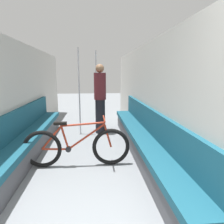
{
  "coord_description": "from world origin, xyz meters",
  "views": [
    {
      "loc": [
        0.17,
        -0.55,
        1.51
      ],
      "look_at": [
        0.55,
        3.61,
        0.71
      ],
      "focal_mm": 32.0,
      "sensor_mm": 36.0,
      "label": 1
    }
  ],
  "objects_px": {
    "bench_seat_row_left": "(24,144)",
    "bench_seat_row_right": "(143,140)",
    "passenger_standing": "(100,98)",
    "grab_pole_far": "(96,92)",
    "grab_pole_near": "(79,94)",
    "bicycle": "(77,147)"
  },
  "relations": [
    {
      "from": "bench_seat_row_right",
      "to": "passenger_standing",
      "type": "height_order",
      "value": "passenger_standing"
    },
    {
      "from": "bicycle",
      "to": "grab_pole_near",
      "type": "xyz_separation_m",
      "value": [
        -0.06,
        1.8,
        0.7
      ]
    },
    {
      "from": "bench_seat_row_left",
      "to": "grab_pole_far",
      "type": "relative_size",
      "value": 2.14
    },
    {
      "from": "bench_seat_row_left",
      "to": "passenger_standing",
      "type": "bearing_deg",
      "value": 47.63
    },
    {
      "from": "bench_seat_row_left",
      "to": "bicycle",
      "type": "height_order",
      "value": "bench_seat_row_left"
    },
    {
      "from": "grab_pole_far",
      "to": "grab_pole_near",
      "type": "bearing_deg",
      "value": -129.2
    },
    {
      "from": "bench_seat_row_left",
      "to": "grab_pole_far",
      "type": "height_order",
      "value": "grab_pole_far"
    },
    {
      "from": "grab_pole_near",
      "to": "grab_pole_far",
      "type": "xyz_separation_m",
      "value": [
        0.42,
        0.52,
        0.0
      ]
    },
    {
      "from": "bench_seat_row_right",
      "to": "passenger_standing",
      "type": "relative_size",
      "value": 2.6
    },
    {
      "from": "bicycle",
      "to": "grab_pole_near",
      "type": "height_order",
      "value": "grab_pole_near"
    },
    {
      "from": "grab_pole_far",
      "to": "bicycle",
      "type": "bearing_deg",
      "value": -98.88
    },
    {
      "from": "bicycle",
      "to": "passenger_standing",
      "type": "bearing_deg",
      "value": 83.25
    },
    {
      "from": "bicycle",
      "to": "grab_pole_near",
      "type": "bearing_deg",
      "value": 98.69
    },
    {
      "from": "bench_seat_row_left",
      "to": "grab_pole_near",
      "type": "xyz_separation_m",
      "value": [
        0.89,
        1.46,
        0.74
      ]
    },
    {
      "from": "grab_pole_near",
      "to": "grab_pole_far",
      "type": "bearing_deg",
      "value": 50.8
    },
    {
      "from": "bench_seat_row_right",
      "to": "passenger_standing",
      "type": "distance_m",
      "value": 1.81
    },
    {
      "from": "bench_seat_row_left",
      "to": "bench_seat_row_right",
      "type": "xyz_separation_m",
      "value": [
        2.15,
        0.0,
        0.0
      ]
    },
    {
      "from": "bench_seat_row_left",
      "to": "bench_seat_row_right",
      "type": "relative_size",
      "value": 1.0
    },
    {
      "from": "bench_seat_row_right",
      "to": "grab_pole_near",
      "type": "xyz_separation_m",
      "value": [
        -1.26,
        1.46,
        0.74
      ]
    },
    {
      "from": "bench_seat_row_right",
      "to": "grab_pole_far",
      "type": "distance_m",
      "value": 2.27
    },
    {
      "from": "bench_seat_row_left",
      "to": "grab_pole_near",
      "type": "bearing_deg",
      "value": 58.69
    },
    {
      "from": "bench_seat_row_left",
      "to": "bicycle",
      "type": "relative_size",
      "value": 2.6
    }
  ]
}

